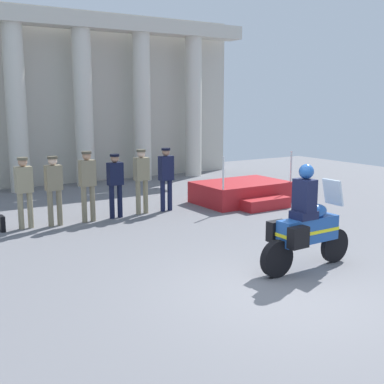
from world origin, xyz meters
TOP-DOWN VIEW (x-y plane):
  - ground_plane at (0.00, 0.00)m, footprint 28.61×28.61m
  - colonnade_backdrop at (-0.07, 11.84)m, footprint 15.35×1.49m
  - reviewing_stand at (3.84, 5.91)m, footprint 2.61×2.25m
  - officer_in_row_0 at (-2.32, 6.26)m, footprint 0.39×0.24m
  - officer_in_row_1 at (-1.66, 6.15)m, footprint 0.39×0.24m
  - officer_in_row_2 at (-0.83, 6.10)m, footprint 0.39×0.24m
  - officer_in_row_3 at (-0.09, 6.13)m, footprint 0.39×0.24m
  - officer_in_row_4 at (0.70, 6.21)m, footprint 0.39×0.24m
  - officer_in_row_5 at (1.42, 6.17)m, footprint 0.39×0.24m
  - motorcycle_with_rider at (1.09, 0.63)m, footprint 2.09×0.71m
  - briefcase_on_ground at (-2.86, 6.32)m, footprint 0.10×0.32m

SIDE VIEW (x-z plane):
  - ground_plane at x=0.00m, z-range 0.00..0.00m
  - briefcase_on_ground at x=-2.86m, z-range 0.00..0.36m
  - reviewing_stand at x=3.84m, z-range -0.46..1.06m
  - motorcycle_with_rider at x=1.09m, z-range -0.16..1.74m
  - officer_in_row_3 at x=-0.09m, z-range 0.15..1.79m
  - officer_in_row_1 at x=-1.66m, z-range 0.15..1.83m
  - officer_in_row_0 at x=-2.32m, z-range 0.15..1.84m
  - officer_in_row_5 at x=1.42m, z-range 0.15..1.87m
  - officer_in_row_4 at x=0.70m, z-range 0.16..1.87m
  - officer_in_row_2 at x=-0.83m, z-range 0.16..1.92m
  - colonnade_backdrop at x=-0.07m, z-range 0.24..6.35m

